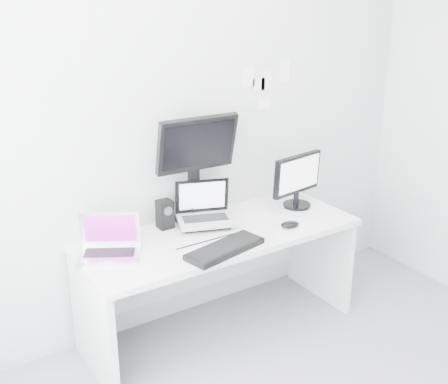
{
  "coord_description": "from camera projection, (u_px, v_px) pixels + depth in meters",
  "views": [
    {
      "loc": [
        -1.75,
        -1.51,
        2.22
      ],
      "look_at": [
        0.02,
        1.23,
        1.0
      ],
      "focal_mm": 45.46,
      "sensor_mm": 36.0,
      "label": 1
    }
  ],
  "objects": [
    {
      "name": "macbook",
      "position": [
        108.0,
        237.0,
        3.21
      ],
      "size": [
        0.43,
        0.4,
        0.26
      ],
      "primitive_type": "cube",
      "rotation": [
        0.0,
        0.0,
        -0.53
      ],
      "color": "silver",
      "rests_on": "desk"
    },
    {
      "name": "wall_note_1",
      "position": [
        267.0,
        80.0,
        3.86
      ],
      "size": [
        0.09,
        0.0,
        0.13
      ],
      "primitive_type": "cube",
      "color": "white",
      "rests_on": "back_wall"
    },
    {
      "name": "samsung_monitor",
      "position": [
        298.0,
        180.0,
        3.91
      ],
      "size": [
        0.45,
        0.26,
        0.39
      ],
      "primitive_type": "cube",
      "rotation": [
        0.0,
        0.0,
        0.15
      ],
      "color": "black",
      "rests_on": "desk"
    },
    {
      "name": "rear_monitor",
      "position": [
        196.0,
        168.0,
        3.64
      ],
      "size": [
        0.54,
        0.22,
        0.73
      ],
      "primitive_type": "cube",
      "rotation": [
        0.0,
        0.0,
        -0.04
      ],
      "color": "black",
      "rests_on": "desk"
    },
    {
      "name": "mouse",
      "position": [
        290.0,
        224.0,
        3.64
      ],
      "size": [
        0.14,
        0.11,
        0.04
      ],
      "primitive_type": "ellipsoid",
      "rotation": [
        0.0,
        0.0,
        -0.28
      ],
      "color": "black",
      "rests_on": "desk"
    },
    {
      "name": "wall_note_4",
      "position": [
        259.0,
        84.0,
        3.83
      ],
      "size": [
        0.1,
        0.0,
        0.08
      ],
      "primitive_type": "cube",
      "color": "white",
      "rests_on": "back_wall"
    },
    {
      "name": "keyboard",
      "position": [
        225.0,
        249.0,
        3.32
      ],
      "size": [
        0.53,
        0.28,
        0.03
      ],
      "primitive_type": "cube",
      "rotation": [
        0.0,
        0.0,
        0.21
      ],
      "color": "black",
      "rests_on": "desk"
    },
    {
      "name": "dell_laptop",
      "position": [
        205.0,
        205.0,
        3.61
      ],
      "size": [
        0.42,
        0.38,
        0.29
      ],
      "primitive_type": "cube",
      "rotation": [
        0.0,
        0.0,
        -0.35
      ],
      "color": "#A6A7AC",
      "rests_on": "desk"
    },
    {
      "name": "speaker",
      "position": [
        165.0,
        214.0,
        3.61
      ],
      "size": [
        0.11,
        0.11,
        0.18
      ],
      "primitive_type": "cube",
      "rotation": [
        0.0,
        0.0,
        -0.19
      ],
      "color": "black",
      "rests_on": "desk"
    },
    {
      "name": "wall_note_2",
      "position": [
        284.0,
        71.0,
        3.92
      ],
      "size": [
        0.1,
        0.0,
        0.14
      ],
      "primitive_type": "cube",
      "color": "white",
      "rests_on": "back_wall"
    },
    {
      "name": "wall_note_3",
      "position": [
        264.0,
        104.0,
        3.91
      ],
      "size": [
        0.11,
        0.0,
        0.08
      ],
      "primitive_type": "cube",
      "color": "white",
      "rests_on": "back_wall"
    },
    {
      "name": "desk",
      "position": [
        220.0,
        282.0,
        3.71
      ],
      "size": [
        1.8,
        0.7,
        0.73
      ],
      "primitive_type": "cube",
      "color": "white",
      "rests_on": "ground"
    },
    {
      "name": "back_wall",
      "position": [
        190.0,
        125.0,
        3.64
      ],
      "size": [
        3.6,
        0.0,
        3.6
      ],
      "primitive_type": "plane",
      "rotation": [
        1.57,
        0.0,
        0.0
      ],
      "color": "silver",
      "rests_on": "ground"
    },
    {
      "name": "wall_note_0",
      "position": [
        249.0,
        76.0,
        3.77
      ],
      "size": [
        0.1,
        0.0,
        0.14
      ],
      "primitive_type": "cube",
      "color": "white",
      "rests_on": "back_wall"
    }
  ]
}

